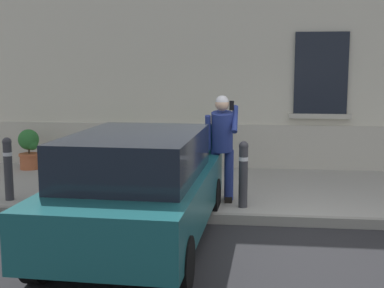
{
  "coord_description": "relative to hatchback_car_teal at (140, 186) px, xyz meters",
  "views": [
    {
      "loc": [
        -0.32,
        -6.58,
        2.33
      ],
      "look_at": [
        -1.28,
        1.6,
        1.1
      ],
      "focal_mm": 48.46,
      "sensor_mm": 36.0,
      "label": 1
    }
  ],
  "objects": [
    {
      "name": "bollard_near_person",
      "position": [
        1.32,
        1.44,
        -0.08
      ],
      "size": [
        0.15,
        0.15,
        1.04
      ],
      "color": "#333338",
      "rests_on": "sidewalk"
    },
    {
      "name": "ground_plane",
      "position": [
        1.76,
        0.09,
        -0.79
      ],
      "size": [
        80.0,
        80.0,
        0.0
      ],
      "primitive_type": "plane",
      "color": "#232326"
    },
    {
      "name": "planter_cream",
      "position": [
        -1.45,
        4.24,
        -0.18
      ],
      "size": [
        0.44,
        0.44,
        0.86
      ],
      "color": "beige",
      "rests_on": "sidewalk"
    },
    {
      "name": "building_facade",
      "position": [
        1.77,
        5.37,
        2.94
      ],
      "size": [
        24.0,
        1.52,
        7.5
      ],
      "color": "beige",
      "rests_on": "ground"
    },
    {
      "name": "planter_charcoal",
      "position": [
        0.4,
        4.32,
        -0.18
      ],
      "size": [
        0.44,
        0.44,
        0.86
      ],
      "color": "#2D2D30",
      "rests_on": "sidewalk"
    },
    {
      "name": "bollard_far_left",
      "position": [
        -2.52,
        1.44,
        -0.08
      ],
      "size": [
        0.15,
        0.15,
        1.04
      ],
      "color": "#333338",
      "rests_on": "sidewalk"
    },
    {
      "name": "hatchback_car_teal",
      "position": [
        0.0,
        0.0,
        0.0
      ],
      "size": [
        1.92,
        4.13,
        1.5
      ],
      "color": "#165156",
      "rests_on": "ground"
    },
    {
      "name": "curb_edge",
      "position": [
        1.76,
        1.03,
        -0.71
      ],
      "size": [
        24.0,
        0.12,
        0.15
      ],
      "primitive_type": "cube",
      "color": "gray",
      "rests_on": "ground"
    },
    {
      "name": "sidewalk",
      "position": [
        1.76,
        2.89,
        -0.71
      ],
      "size": [
        24.0,
        3.6,
        0.15
      ],
      "primitive_type": "cube",
      "color": "#99968E",
      "rests_on": "ground"
    },
    {
      "name": "planter_terracotta",
      "position": [
        -3.3,
        3.99,
        -0.18
      ],
      "size": [
        0.44,
        0.44,
        0.86
      ],
      "color": "#B25B38",
      "rests_on": "sidewalk"
    },
    {
      "name": "person_on_phone",
      "position": [
        0.97,
        1.66,
        0.36
      ],
      "size": [
        0.51,
        0.52,
        1.74
      ],
      "rotation": [
        0.0,
        0.0,
        0.29
      ],
      "color": "navy",
      "rests_on": "sidewalk"
    }
  ]
}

